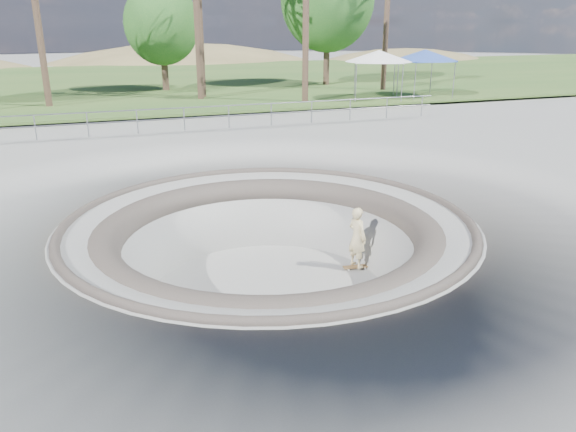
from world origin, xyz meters
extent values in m
plane|color=#979792|center=(0.00, 0.00, 0.00)|extent=(180.00, 180.00, 0.00)
torus|color=#979792|center=(0.00, 0.00, -2.00)|extent=(14.00, 14.00, 4.00)
cylinder|color=#979792|center=(0.00, 0.00, -1.95)|extent=(6.60, 6.60, 0.10)
torus|color=#504640|center=(0.00, 0.00, -0.02)|extent=(10.24, 10.24, 0.24)
torus|color=#504640|center=(0.00, 0.00, -0.45)|extent=(8.91, 8.91, 0.81)
cube|color=#325923|center=(0.00, 34.00, 0.22)|extent=(180.00, 36.00, 0.12)
ellipsoid|color=brown|center=(8.00, 60.00, -7.87)|extent=(61.60, 44.00, 28.60)
ellipsoid|color=brown|center=(35.00, 52.00, -5.36)|extent=(42.00, 30.00, 19.50)
cylinder|color=gray|center=(0.00, 12.00, 1.17)|extent=(25.00, 0.05, 0.05)
cylinder|color=gray|center=(0.00, 12.00, 0.72)|extent=(25.00, 0.05, 0.05)
cube|color=olive|center=(2.70, 0.39, -1.83)|extent=(0.76, 0.30, 0.02)
cylinder|color=#BABBBF|center=(2.70, 0.39, -1.86)|extent=(0.05, 0.16, 0.03)
cylinder|color=#BABBBF|center=(2.70, 0.39, -1.86)|extent=(0.05, 0.16, 0.03)
cylinder|color=silver|center=(2.70, 0.39, -1.87)|extent=(0.06, 0.03, 0.06)
cylinder|color=silver|center=(2.70, 0.39, -1.87)|extent=(0.06, 0.03, 0.06)
cylinder|color=silver|center=(2.70, 0.39, -1.87)|extent=(0.06, 0.03, 0.06)
cylinder|color=silver|center=(2.70, 0.39, -1.87)|extent=(0.06, 0.03, 0.06)
imported|color=beige|center=(2.70, 0.39, -0.96)|extent=(0.57, 0.72, 1.74)
cylinder|color=gray|center=(11.35, 16.68, 1.32)|extent=(0.06, 0.06, 2.08)
cylinder|color=gray|center=(14.00, 16.68, 1.32)|extent=(0.06, 0.06, 2.08)
cylinder|color=gray|center=(11.35, 19.32, 1.32)|extent=(0.06, 0.06, 2.08)
cylinder|color=gray|center=(14.00, 19.32, 1.32)|extent=(0.06, 0.06, 2.08)
cube|color=white|center=(12.68, 18.00, 2.45)|extent=(3.76, 3.76, 0.08)
cone|color=white|center=(12.68, 18.00, 2.78)|extent=(5.10, 5.10, 0.66)
cylinder|color=gray|center=(14.54, 16.68, 1.32)|extent=(0.06, 0.06, 2.07)
cylinder|color=gray|center=(17.17, 16.68, 1.32)|extent=(0.06, 0.06, 2.07)
cylinder|color=gray|center=(14.54, 19.32, 1.32)|extent=(0.06, 0.06, 2.07)
cylinder|color=gray|center=(17.17, 19.32, 1.32)|extent=(0.06, 0.06, 2.07)
cube|color=#3052AE|center=(15.86, 18.00, 2.44)|extent=(2.95, 2.95, 0.08)
cone|color=#3052AE|center=(15.86, 18.00, 2.77)|extent=(5.58, 5.58, 0.66)
cylinder|color=brown|center=(-5.88, 21.32, 4.13)|extent=(0.36, 0.36, 7.92)
cylinder|color=brown|center=(2.65, 21.59, 5.80)|extent=(0.36, 0.36, 11.25)
cylinder|color=brown|center=(2.99, 22.52, 3.94)|extent=(0.36, 0.36, 7.55)
cylinder|color=brown|center=(8.16, 18.36, 4.83)|extent=(0.36, 0.36, 9.33)
cylinder|color=brown|center=(15.43, 22.24, 4.58)|extent=(0.36, 0.36, 8.83)
cylinder|color=brown|center=(1.32, 26.92, 2.22)|extent=(0.44, 0.44, 4.10)
ellipsoid|color=#1F5C22|center=(1.32, 26.92, 4.56)|extent=(4.90, 4.45, 5.34)
cylinder|color=brown|center=(12.99, 26.46, 2.99)|extent=(0.44, 0.44, 5.64)
camera|label=1|loc=(-4.00, -12.60, 4.72)|focal=35.00mm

